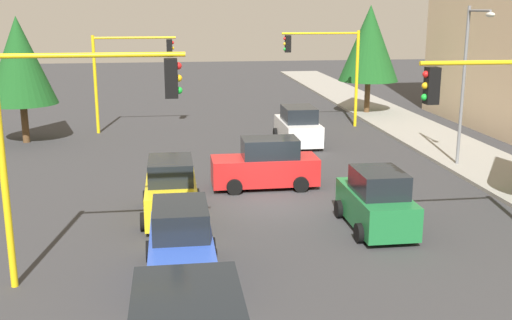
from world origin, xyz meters
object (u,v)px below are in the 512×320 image
object	(u,v)px
car_yellow	(171,191)
car_blue	(181,246)
traffic_signal_near_left	(512,119)
car_white	(298,127)
tree_roadside_far	(369,43)
traffic_signal_near_right	(74,122)
street_lamp_curbside	(469,70)
car_red	(266,165)
car_green	(376,202)
traffic_signal_far_left	(327,59)
tree_opposite_side	(19,61)
traffic_signal_far_right	(128,64)

from	to	relation	value
car_yellow	car_blue	size ratio (longest dim) A/B	0.98
traffic_signal_near_left	car_white	distance (m)	16.18
tree_roadside_far	car_yellow	size ratio (longest dim) A/B	1.79
traffic_signal_near_right	car_yellow	size ratio (longest dim) A/B	1.52
traffic_signal_near_left	tree_roadside_far	size ratio (longest dim) A/B	0.80
tree_roadside_far	car_blue	size ratio (longest dim) A/B	1.76
traffic_signal_near_right	street_lamp_curbside	distance (m)	17.77
car_red	car_white	size ratio (longest dim) A/B	1.00
street_lamp_curbside	car_green	xyz separation A→B (m)	(6.77, -6.18, -3.45)
traffic_signal_far_left	tree_roadside_far	xyz separation A→B (m)	(-4.00, 3.81, 0.66)
traffic_signal_far_left	tree_roadside_far	world-z (taller)	tree_roadside_far
car_yellow	car_white	xyz separation A→B (m)	(-10.73, 6.59, 0.00)
tree_opposite_side	traffic_signal_near_right	bearing A→B (deg)	16.28
car_white	street_lamp_curbside	bearing A→B (deg)	45.11
traffic_signal_near_right	street_lamp_curbside	xyz separation A→B (m)	(-9.61, 14.94, 0.13)
traffic_signal_far_right	car_blue	xyz separation A→B (m)	(20.05, 2.42, -2.96)
car_red	car_white	world-z (taller)	same
traffic_signal_far_left	tree_roadside_far	bearing A→B (deg)	136.39
car_green	car_red	bearing A→B (deg)	-151.69
traffic_signal_near_left	car_green	distance (m)	5.00
tree_opposite_side	car_white	bearing A→B (deg)	80.61
traffic_signal_far_left	traffic_signal_near_left	size ratio (longest dim) A/B	0.99
tree_opposite_side	car_red	bearing A→B (deg)	48.35
car_green	car_red	xyz separation A→B (m)	(-5.16, -2.78, 0.00)
tree_roadside_far	car_yellow	xyz separation A→B (m)	(19.06, -12.97, -3.75)
car_white	traffic_signal_near_right	bearing A→B (deg)	-29.50
traffic_signal_near_left	car_red	size ratio (longest dim) A/B	1.37
traffic_signal_far_right	traffic_signal_near_right	size ratio (longest dim) A/B	0.91
car_blue	traffic_signal_near_right	bearing A→B (deg)	-91.12
traffic_signal_near_right	tree_opposite_side	size ratio (longest dim) A/B	0.92
car_white	car_blue	size ratio (longest dim) A/B	1.03
traffic_signal_far_left	car_yellow	distance (m)	17.90
tree_roadside_far	car_red	size ratio (longest dim) A/B	1.70
traffic_signal_far_right	car_yellow	bearing A→B (deg)	8.26
traffic_signal_near_right	traffic_signal_far_left	distance (m)	23.04
traffic_signal_near_left	car_yellow	distance (m)	10.88
tree_opposite_side	car_green	size ratio (longest dim) A/B	1.75
traffic_signal_near_right	traffic_signal_far_left	bearing A→B (deg)	150.25
car_red	car_green	bearing A→B (deg)	28.31
traffic_signal_far_left	car_blue	bearing A→B (deg)	-24.01
tree_opposite_side	car_red	world-z (taller)	tree_opposite_side
traffic_signal_far_left	traffic_signal_near_left	distance (m)	20.00
tree_roadside_far	tree_opposite_side	world-z (taller)	tree_roadside_far
car_red	street_lamp_curbside	bearing A→B (deg)	100.19
traffic_signal_near_right	car_red	size ratio (longest dim) A/B	1.44
traffic_signal_far_right	car_white	distance (m)	10.23
tree_opposite_side	tree_roadside_far	bearing A→B (deg)	106.31
traffic_signal_near_right	tree_opposite_side	distance (m)	18.75
car_green	car_blue	size ratio (longest dim) A/B	0.92
tree_opposite_side	car_blue	distance (m)	19.93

